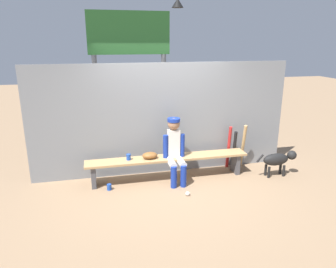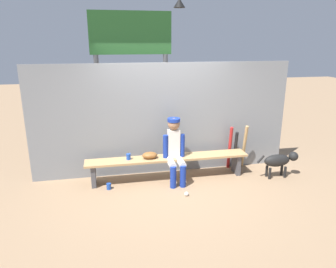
# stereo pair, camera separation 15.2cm
# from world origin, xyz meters

# --- Properties ---
(ground_plane) EXTENTS (30.00, 30.00, 0.00)m
(ground_plane) POSITION_xyz_m (0.00, 0.00, 0.00)
(ground_plane) COLOR #937556
(chainlink_fence) EXTENTS (5.03, 0.03, 2.15)m
(chainlink_fence) POSITION_xyz_m (0.00, 0.38, 1.08)
(chainlink_fence) COLOR gray
(chainlink_fence) RESTS_ON ground_plane
(dugout_bench) EXTENTS (3.06, 0.36, 0.44)m
(dugout_bench) POSITION_xyz_m (0.00, 0.00, 0.36)
(dugout_bench) COLOR tan
(dugout_bench) RESTS_ON ground_plane
(player_seated) EXTENTS (0.41, 0.55, 1.19)m
(player_seated) POSITION_xyz_m (0.11, -0.11, 0.64)
(player_seated) COLOR silver
(player_seated) RESTS_ON ground_plane
(baseball_glove) EXTENTS (0.28, 0.20, 0.12)m
(baseball_glove) POSITION_xyz_m (-0.34, 0.00, 0.50)
(baseball_glove) COLOR brown
(baseball_glove) RESTS_ON dugout_bench
(bat_aluminum_red) EXTENTS (0.09, 0.20, 0.90)m
(bat_aluminum_red) POSITION_xyz_m (1.33, 0.24, 0.45)
(bat_aluminum_red) COLOR #B22323
(bat_aluminum_red) RESTS_ON ground_plane
(bat_aluminum_black) EXTENTS (0.10, 0.22, 0.80)m
(bat_aluminum_black) POSITION_xyz_m (1.44, 0.22, 0.40)
(bat_aluminum_black) COLOR black
(bat_aluminum_black) RESTS_ON ground_plane
(bat_wood_tan) EXTENTS (0.10, 0.27, 0.93)m
(bat_wood_tan) POSITION_xyz_m (1.63, 0.22, 0.47)
(bat_wood_tan) COLOR tan
(bat_wood_tan) RESTS_ON ground_plane
(baseball) EXTENTS (0.07, 0.07, 0.07)m
(baseball) POSITION_xyz_m (0.17, -0.74, 0.04)
(baseball) COLOR white
(baseball) RESTS_ON ground_plane
(cup_on_ground) EXTENTS (0.08, 0.08, 0.11)m
(cup_on_ground) POSITION_xyz_m (-1.12, -0.22, 0.06)
(cup_on_ground) COLOR #1E47AD
(cup_on_ground) RESTS_ON ground_plane
(cup_on_bench) EXTENTS (0.08, 0.08, 0.11)m
(cup_on_bench) POSITION_xyz_m (-0.74, 0.02, 0.50)
(cup_on_bench) COLOR #1E47AD
(cup_on_bench) RESTS_ON dugout_bench
(scoreboard) EXTENTS (1.95, 0.27, 3.35)m
(scoreboard) POSITION_xyz_m (-0.45, 1.31, 2.31)
(scoreboard) COLOR #3F3F42
(scoreboard) RESTS_ON ground_plane
(dog) EXTENTS (0.84, 0.20, 0.49)m
(dog) POSITION_xyz_m (2.12, -0.33, 0.34)
(dog) COLOR black
(dog) RESTS_ON ground_plane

